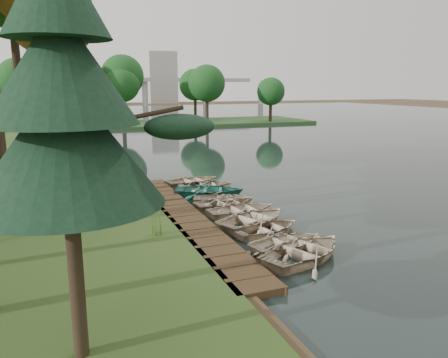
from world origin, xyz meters
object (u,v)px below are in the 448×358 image
object	(u,v)px
boardwalk	(185,219)
rowboat_1	(288,240)
rowboat_0	(305,248)
rowboat_2	(267,226)
stored_rowboat	(48,179)
pine_tree	(63,102)

from	to	relation	value
boardwalk	rowboat_1	xyz separation A→B (m)	(2.63, -4.72, 0.22)
rowboat_0	rowboat_2	xyz separation A→B (m)	(-0.01, 2.90, -0.07)
rowboat_2	stored_rowboat	bearing A→B (deg)	24.31
rowboat_2	pine_tree	world-z (taller)	pine_tree
rowboat_1	pine_tree	world-z (taller)	pine_tree
stored_rowboat	pine_tree	size ratio (longest dim) A/B	0.41
stored_rowboat	pine_tree	distance (m)	18.80
rowboat_0	stored_rowboat	bearing A→B (deg)	7.65
boardwalk	stored_rowboat	world-z (taller)	stored_rowboat
rowboat_1	rowboat_2	size ratio (longest dim) A/B	0.99
rowboat_0	rowboat_1	xyz separation A→B (m)	(-0.06, 1.11, -0.08)
boardwalk	rowboat_0	world-z (taller)	rowboat_0
rowboat_1	stored_rowboat	size ratio (longest dim) A/B	0.88
pine_tree	rowboat_0	bearing A→B (deg)	24.07
rowboat_2	stored_rowboat	xyz separation A→B (m)	(-8.50, 11.76, 0.29)
rowboat_0	rowboat_1	world-z (taller)	rowboat_0
rowboat_1	rowboat_2	xyz separation A→B (m)	(0.04, 1.78, 0.00)
rowboat_0	rowboat_1	bearing A→B (deg)	-19.53
rowboat_0	rowboat_2	world-z (taller)	rowboat_0
boardwalk	rowboat_2	xyz separation A→B (m)	(2.68, -2.93, 0.22)
rowboat_2	pine_tree	bearing A→B (deg)	117.98
rowboat_2	pine_tree	size ratio (longest dim) A/B	0.37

